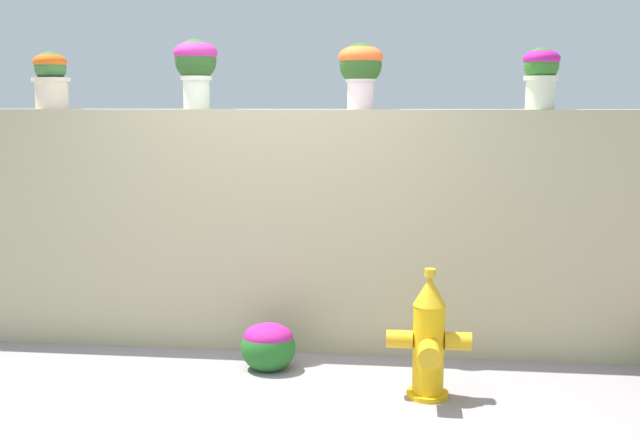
{
  "coord_description": "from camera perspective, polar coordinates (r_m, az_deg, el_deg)",
  "views": [
    {
      "loc": [
        0.94,
        -4.21,
        1.83
      ],
      "look_at": [
        0.33,
        1.09,
        1.0
      ],
      "focal_mm": 42.92,
      "sensor_mm": 36.0,
      "label": 1
    }
  ],
  "objects": [
    {
      "name": "ground_plane",
      "position": [
        4.69,
        -5.66,
        -14.22
      ],
      "size": [
        24.0,
        24.0,
        0.0
      ],
      "primitive_type": "plane",
      "color": "gray"
    },
    {
      "name": "stone_wall",
      "position": [
        5.66,
        -3.04,
        -0.78
      ],
      "size": [
        6.77,
        0.29,
        1.78
      ],
      "primitive_type": "cube",
      "color": "tan",
      "rests_on": "ground"
    },
    {
      "name": "potted_plant_1",
      "position": [
        6.15,
        -19.44,
        10.05
      ],
      "size": [
        0.28,
        0.28,
        0.42
      ],
      "color": "beige",
      "rests_on": "stone_wall"
    },
    {
      "name": "potted_plant_2",
      "position": [
        5.68,
        -9.25,
        11.44
      ],
      "size": [
        0.31,
        0.31,
        0.5
      ],
      "color": "silver",
      "rests_on": "stone_wall"
    },
    {
      "name": "potted_plant_3",
      "position": [
        5.55,
        3.05,
        11.34
      ],
      "size": [
        0.32,
        0.32,
        0.47
      ],
      "color": "silver",
      "rests_on": "stone_wall"
    },
    {
      "name": "potted_plant_4",
      "position": [
        5.56,
        16.16,
        10.57
      ],
      "size": [
        0.25,
        0.25,
        0.42
      ],
      "color": "beige",
      "rests_on": "stone_wall"
    },
    {
      "name": "fire_hydrant",
      "position": [
        4.83,
        8.11,
        -8.91
      ],
      "size": [
        0.52,
        0.41,
        0.82
      ],
      "color": "#E9AE0F",
      "rests_on": "ground"
    },
    {
      "name": "flower_bush_right",
      "position": [
        5.35,
        -3.91,
        -9.23
      ],
      "size": [
        0.38,
        0.34,
        0.34
      ],
      "color": "#246625",
      "rests_on": "ground"
    }
  ]
}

